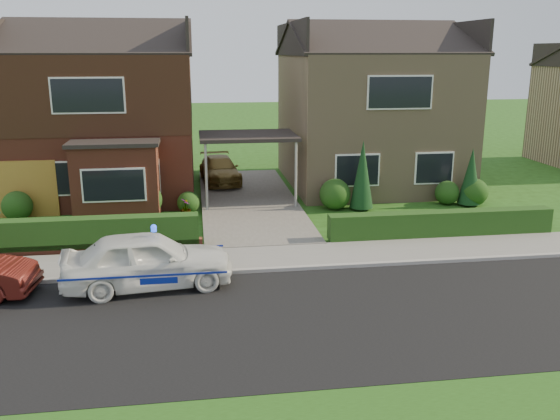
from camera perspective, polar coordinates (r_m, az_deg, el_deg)
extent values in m
plane|color=#204612|center=(13.76, 1.22, -10.45)|extent=(120.00, 120.00, 0.00)
cube|color=black|center=(13.76, 1.22, -10.45)|extent=(60.00, 6.00, 0.02)
cube|color=#9E9993|center=(16.52, -0.51, -5.76)|extent=(60.00, 0.16, 0.12)
cube|color=slate|center=(17.50, -0.97, -4.58)|extent=(60.00, 2.00, 0.10)
cube|color=#666059|center=(24.07, -3.04, 0.90)|extent=(3.80, 12.00, 0.12)
cube|color=brown|center=(26.70, -16.35, 7.92)|extent=(7.20, 8.00, 5.80)
cube|color=white|center=(23.31, -21.25, 2.81)|extent=(1.80, 0.08, 1.30)
cube|color=white|center=(22.80, -13.47, 3.16)|extent=(1.60, 0.08, 1.30)
cube|color=white|center=(22.60, -18.01, 10.44)|extent=(2.60, 0.08, 1.30)
cube|color=black|center=(26.57, -16.58, 11.02)|extent=(7.26, 8.06, 2.90)
cube|color=brown|center=(22.22, -15.46, 2.60)|extent=(3.00, 1.40, 2.70)
cube|color=black|center=(21.98, -15.72, 6.22)|extent=(3.20, 1.60, 0.14)
cube|color=tan|center=(27.57, 8.52, 8.56)|extent=(7.20, 8.00, 5.80)
cube|color=white|center=(23.54, 7.44, 3.82)|extent=(1.80, 0.08, 1.30)
cube|color=white|center=(24.58, 14.60, 3.93)|extent=(1.60, 0.08, 1.30)
cube|color=white|center=(23.63, 11.47, 11.04)|extent=(2.60, 0.08, 1.30)
cube|color=black|center=(23.57, -3.13, 7.14)|extent=(3.80, 3.00, 0.14)
cylinder|color=gray|center=(22.33, -7.11, 3.09)|extent=(0.10, 0.10, 2.70)
cylinder|color=gray|center=(22.64, 1.54, 3.37)|extent=(0.10, 0.10, 2.70)
cube|color=olive|center=(23.57, -23.23, 1.86)|extent=(2.20, 0.10, 2.10)
cube|color=brown|center=(18.85, -19.26, -3.58)|extent=(7.70, 0.25, 0.36)
cube|color=#133511|center=(19.04, -19.14, -3.95)|extent=(7.50, 0.55, 0.90)
cube|color=#133511|center=(20.17, 15.16, -2.59)|extent=(7.50, 0.55, 0.80)
sphere|color=#133511|center=(23.32, -23.97, 0.36)|extent=(1.08, 1.08, 1.08)
sphere|color=#133511|center=(22.28, -12.95, 0.97)|extent=(1.32, 1.32, 1.32)
sphere|color=#133511|center=(22.54, -8.81, 0.71)|extent=(0.84, 0.84, 0.84)
sphere|color=#133511|center=(22.91, 5.31, 1.52)|extent=(1.20, 1.20, 1.20)
sphere|color=#133511|center=(24.49, 15.78, 1.61)|extent=(0.96, 0.96, 0.96)
sphere|color=#133511|center=(24.64, 18.20, 1.64)|extent=(1.08, 1.08, 1.08)
cone|color=black|center=(22.82, 7.92, 3.19)|extent=(0.90, 0.90, 2.60)
cone|color=black|center=(24.44, 17.88, 2.91)|extent=(0.90, 0.90, 2.20)
imported|color=silver|center=(15.60, -12.61, -4.76)|extent=(2.22, 4.49, 1.47)
sphere|color=#193FF2|center=(15.33, -11.98, -1.87)|extent=(0.17, 0.17, 0.17)
cube|color=navy|center=(14.81, -12.83, -6.11)|extent=(3.97, 0.02, 0.05)
cube|color=navy|center=(16.44, -12.38, -3.93)|extent=(3.97, 0.01, 0.05)
ellipsoid|color=black|center=(15.57, -17.14, -4.01)|extent=(0.22, 0.17, 0.21)
sphere|color=white|center=(15.51, -17.11, -4.12)|extent=(0.11, 0.11, 0.11)
sphere|color=black|center=(15.50, -17.12, -3.54)|extent=(0.13, 0.13, 0.13)
cone|color=black|center=(15.50, -17.29, -3.31)|extent=(0.04, 0.04, 0.05)
cone|color=black|center=(15.48, -16.96, -3.30)|extent=(0.04, 0.04, 0.05)
imported|color=brown|center=(27.28, -5.82, 3.89)|extent=(1.95, 4.08, 1.15)
imported|color=gray|center=(21.98, -9.07, 0.14)|extent=(0.45, 0.45, 0.70)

